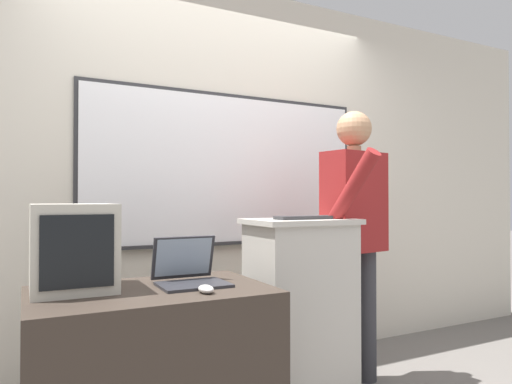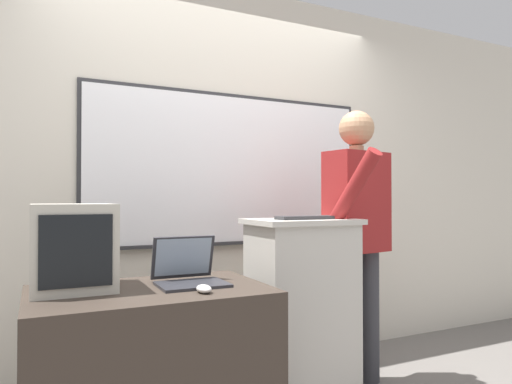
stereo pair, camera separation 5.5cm
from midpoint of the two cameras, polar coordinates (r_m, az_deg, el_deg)
back_wall at (r=3.22m, az=-5.90°, el=2.16°), size 6.40×0.17×2.68m
lectern_podium at (r=2.74m, az=4.97°, el=-14.36°), size 0.61×0.44×1.05m
side_desk at (r=2.22m, az=-13.70°, el=-21.48°), size 1.03×0.67×0.77m
person_presenter at (r=2.95m, az=11.76°, el=-4.09°), size 0.57×0.59×1.73m
laptop at (r=2.21m, az=-9.16°, el=-9.70°), size 0.31×0.30×0.22m
wireless_keyboard at (r=2.63m, az=5.87°, el=-3.19°), size 0.39×0.11×0.02m
computer_mouse_by_laptop at (r=1.99m, az=-7.08°, el=-11.95°), size 0.06×0.10×0.03m
crt_monitor at (r=2.16m, az=-22.57°, el=-6.38°), size 0.34×0.38×0.38m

